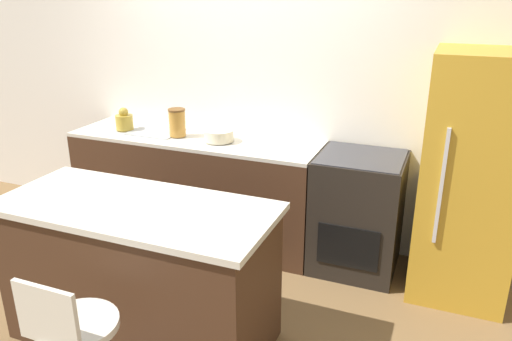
# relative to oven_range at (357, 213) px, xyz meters

# --- Properties ---
(ground_plane) EXTENTS (14.00, 14.00, 0.00)m
(ground_plane) POSITION_rel_oven_range_xyz_m (-1.11, -0.33, -0.47)
(ground_plane) COLOR brown
(wall_back) EXTENTS (8.00, 0.06, 2.60)m
(wall_back) POSITION_rel_oven_range_xyz_m (-1.11, 0.34, 0.83)
(wall_back) COLOR white
(wall_back) RESTS_ON ground_plane
(back_counter) EXTENTS (2.19, 0.63, 0.94)m
(back_counter) POSITION_rel_oven_range_xyz_m (-1.44, 0.00, -0.00)
(back_counter) COLOR #422819
(back_counter) RESTS_ON ground_plane
(kitchen_island) EXTENTS (1.69, 0.75, 0.93)m
(kitchen_island) POSITION_rel_oven_range_xyz_m (-1.08, -1.38, -0.00)
(kitchen_island) COLOR #422819
(kitchen_island) RESTS_ON ground_plane
(oven_range) EXTENTS (0.66, 0.64, 0.94)m
(oven_range) POSITION_rel_oven_range_xyz_m (0.00, 0.00, 0.00)
(oven_range) COLOR black
(oven_range) RESTS_ON ground_plane
(refrigerator) EXTENTS (0.65, 0.72, 1.76)m
(refrigerator) POSITION_rel_oven_range_xyz_m (0.77, -0.03, 0.41)
(refrigerator) COLOR gold
(refrigerator) RESTS_ON ground_plane
(kettle) EXTENTS (0.15, 0.15, 0.20)m
(kettle) POSITION_rel_oven_range_xyz_m (-2.11, -0.04, 0.55)
(kettle) COLOR #B29333
(kettle) RESTS_ON back_counter
(mixing_bowl) EXTENTS (0.24, 0.24, 0.09)m
(mixing_bowl) POSITION_rel_oven_range_xyz_m (-1.17, -0.04, 0.52)
(mixing_bowl) COLOR beige
(mixing_bowl) RESTS_ON back_counter
(canister_jar) EXTENTS (0.15, 0.15, 0.23)m
(canister_jar) POSITION_rel_oven_range_xyz_m (-1.57, -0.04, 0.59)
(canister_jar) COLOR #B77F33
(canister_jar) RESTS_ON back_counter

